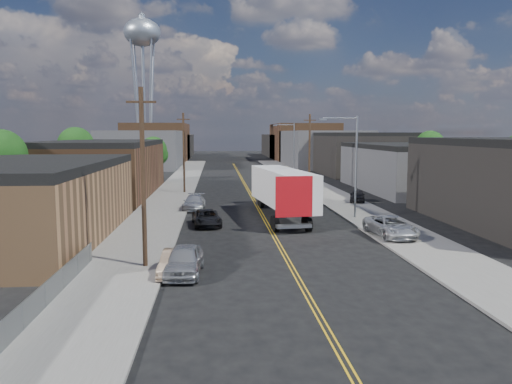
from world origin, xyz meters
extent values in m
plane|color=black|center=(0.00, 60.00, 0.00)|extent=(260.00, 260.00, 0.00)
cube|color=gold|center=(0.00, 45.00, 0.01)|extent=(0.32, 120.00, 0.01)
cube|color=slate|center=(-9.50, 45.00, 0.07)|extent=(5.00, 140.00, 0.15)
cube|color=slate|center=(9.50, 45.00, 0.07)|extent=(5.00, 140.00, 0.15)
cube|color=olive|center=(-18.00, 18.00, 2.50)|extent=(12.00, 22.00, 5.00)
cube|color=black|center=(-18.00, 18.00, 5.30)|extent=(12.00, 22.00, 0.60)
cube|color=#533621|center=(-18.00, 44.00, 3.00)|extent=(12.00, 26.00, 6.00)
cube|color=black|center=(-18.00, 44.00, 6.30)|extent=(12.00, 26.00, 0.60)
cube|color=navy|center=(15.20, 20.00, 3.60)|extent=(0.30, 20.00, 0.80)
cube|color=#3B3A3D|center=(22.00, 46.00, 2.75)|extent=(14.00, 24.00, 5.50)
cube|color=black|center=(22.00, 46.00, 5.80)|extent=(14.00, 24.00, 0.60)
cube|color=black|center=(22.00, 72.00, 3.50)|extent=(14.00, 22.00, 7.00)
cube|color=black|center=(22.00, 72.00, 7.30)|extent=(14.00, 22.00, 0.60)
cube|color=#3B3A3D|center=(-20.00, 95.00, 4.00)|extent=(16.00, 30.00, 8.00)
cube|color=#3B3A3D|center=(20.00, 95.00, 4.00)|extent=(16.00, 30.00, 8.00)
cube|color=#533621|center=(-20.00, 120.00, 5.00)|extent=(16.00, 26.00, 10.00)
cube|color=#533621|center=(20.00, 120.00, 5.00)|extent=(16.00, 26.00, 10.00)
cube|color=black|center=(-20.00, 140.00, 3.50)|extent=(16.00, 40.00, 7.00)
cube|color=black|center=(20.00, 140.00, 3.50)|extent=(16.00, 40.00, 7.00)
cylinder|color=gray|center=(-22.00, 110.00, 15.00)|extent=(0.80, 0.80, 30.00)
cylinder|color=gray|center=(-23.76, 108.24, 15.00)|extent=(1.94, 1.94, 29.98)
cylinder|color=gray|center=(-20.24, 108.24, 15.00)|extent=(1.94, 1.94, 29.98)
cylinder|color=gray|center=(-23.76, 111.76, 15.00)|extent=(1.94, 1.94, 29.98)
cylinder|color=gray|center=(-20.24, 111.76, 15.00)|extent=(1.94, 1.94, 29.98)
ellipsoid|color=#9EA8B2|center=(-22.00, 110.00, 32.00)|extent=(9.00, 9.00, 6.75)
cylinder|color=#9EA8B2|center=(-22.00, 110.00, 35.60)|extent=(1.60, 1.60, 1.20)
cone|color=#9EA8B2|center=(-22.00, 110.00, 36.50)|extent=(1.80, 1.80, 0.80)
cylinder|color=gray|center=(8.00, 25.00, 4.50)|extent=(0.18, 0.18, 9.00)
cylinder|color=gray|center=(6.50, 25.00, 8.80)|extent=(3.00, 0.12, 0.12)
cube|color=gray|center=(5.00, 25.00, 8.70)|extent=(0.60, 0.25, 0.18)
cylinder|color=gray|center=(8.00, 60.00, 4.50)|extent=(0.18, 0.18, 9.00)
cylinder|color=gray|center=(6.50, 60.00, 8.80)|extent=(3.00, 0.12, 0.12)
cube|color=gray|center=(5.00, 60.00, 8.70)|extent=(0.60, 0.25, 0.18)
cylinder|color=black|center=(-8.20, 10.00, 5.00)|extent=(0.26, 0.26, 10.00)
cube|color=black|center=(-8.20, 10.00, 9.20)|extent=(1.60, 0.12, 0.12)
cylinder|color=black|center=(-8.20, 45.00, 5.00)|extent=(0.26, 0.26, 10.00)
cube|color=black|center=(-8.20, 45.00, 9.20)|extent=(1.60, 0.12, 0.12)
cylinder|color=black|center=(8.20, 48.00, 5.00)|extent=(0.26, 0.26, 10.00)
cube|color=black|center=(8.20, 48.00, 9.20)|extent=(1.60, 0.12, 0.12)
cube|color=slate|center=(-11.50, 3.50, 0.60)|extent=(0.02, 16.00, 1.20)
cube|color=slate|center=(-11.50, 3.50, 1.20)|extent=(0.05, 16.00, 0.05)
cylinder|color=black|center=(-24.00, 30.00, 2.12)|extent=(0.36, 0.36, 4.25)
sphere|color=#123A0F|center=(-24.00, 30.00, 5.53)|extent=(4.76, 4.76, 4.76)
sphere|color=#123A0F|center=(-23.40, 30.30, 4.68)|extent=(3.74, 3.74, 3.74)
cylinder|color=black|center=(-24.00, 55.00, 2.25)|extent=(0.36, 0.36, 4.50)
sphere|color=#123A0F|center=(-24.00, 55.00, 5.85)|extent=(5.04, 5.04, 5.04)
sphere|color=#123A0F|center=(-23.40, 55.30, 4.95)|extent=(3.96, 3.96, 3.96)
sphere|color=#123A0F|center=(-24.50, 54.60, 5.22)|extent=(3.60, 3.60, 3.60)
cylinder|color=black|center=(-14.00, 62.00, 1.88)|extent=(0.36, 0.36, 3.75)
sphere|color=#123A0F|center=(-14.00, 62.00, 4.88)|extent=(4.20, 4.20, 4.20)
sphere|color=#123A0F|center=(-13.40, 62.30, 4.12)|extent=(3.30, 3.30, 3.30)
sphere|color=#123A0F|center=(-14.50, 61.60, 4.35)|extent=(3.00, 3.00, 3.00)
cylinder|color=black|center=(30.00, 60.00, 2.12)|extent=(0.36, 0.36, 4.25)
sphere|color=#123A0F|center=(30.00, 60.00, 5.53)|extent=(4.76, 4.76, 4.76)
sphere|color=#123A0F|center=(30.60, 60.30, 4.68)|extent=(3.74, 3.74, 3.74)
sphere|color=#123A0F|center=(29.50, 59.60, 4.93)|extent=(3.40, 3.40, 3.40)
cube|color=silver|center=(1.56, 25.27, 2.82)|extent=(4.49, 13.29, 3.04)
cube|color=#A40C13|center=(1.56, 18.75, 2.82)|extent=(2.84, 0.49, 3.06)
cube|color=gray|center=(1.56, 18.75, 0.60)|extent=(2.74, 0.94, 0.25)
cube|color=black|center=(1.56, 33.30, 1.68)|extent=(3.14, 3.80, 3.37)
cylinder|color=black|center=(1.56, 20.15, 0.54)|extent=(2.94, 1.44, 1.09)
cylinder|color=black|center=(1.56, 33.30, 0.54)|extent=(2.83, 1.43, 1.09)
imported|color=#A1A3A6|center=(-5.95, 8.50, 0.79)|extent=(2.16, 4.75, 1.58)
imported|color=#8E745D|center=(-6.40, 8.52, 0.66)|extent=(1.70, 4.09, 1.32)
imported|color=black|center=(-5.00, 22.57, 0.65)|extent=(2.65, 4.88, 1.30)
imported|color=#B7B9BC|center=(-6.40, 31.37, 0.71)|extent=(2.28, 5.01, 1.42)
imported|color=silver|center=(8.27, 16.67, 0.89)|extent=(2.99, 5.53, 1.47)
imported|color=black|center=(11.00, 34.77, 0.81)|extent=(2.56, 4.16, 1.32)
camera|label=1|loc=(-4.19, -17.66, 7.55)|focal=35.00mm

